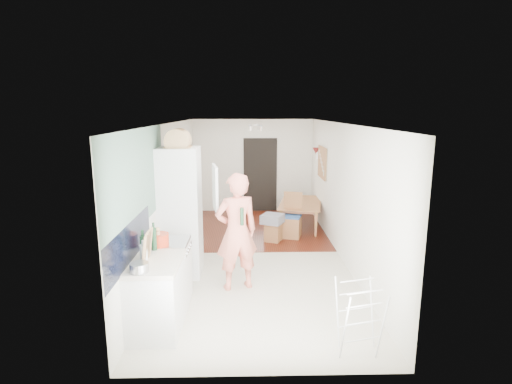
{
  "coord_description": "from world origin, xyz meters",
  "views": [
    {
      "loc": [
        -0.16,
        -7.21,
        2.74
      ],
      "look_at": [
        0.01,
        0.2,
        1.21
      ],
      "focal_mm": 28.0,
      "sensor_mm": 36.0,
      "label": 1
    }
  ],
  "objects_px": {
    "stool": "(273,232)",
    "dining_chair": "(291,216)",
    "person": "(236,221)",
    "dining_table": "(302,216)",
    "drying_rack": "(359,319)"
  },
  "relations": [
    {
      "from": "stool",
      "to": "person",
      "type": "bearing_deg",
      "value": -107.71
    },
    {
      "from": "dining_table",
      "to": "drying_rack",
      "type": "height_order",
      "value": "drying_rack"
    },
    {
      "from": "person",
      "to": "drying_rack",
      "type": "xyz_separation_m",
      "value": [
        1.42,
        -1.74,
        -0.66
      ]
    },
    {
      "from": "person",
      "to": "stool",
      "type": "xyz_separation_m",
      "value": [
        0.71,
        2.23,
        -0.87
      ]
    },
    {
      "from": "stool",
      "to": "dining_chair",
      "type": "bearing_deg",
      "value": 33.5
    },
    {
      "from": "dining_table",
      "to": "dining_chair",
      "type": "relative_size",
      "value": 1.47
    },
    {
      "from": "dining_table",
      "to": "stool",
      "type": "height_order",
      "value": "dining_table"
    },
    {
      "from": "stool",
      "to": "drying_rack",
      "type": "bearing_deg",
      "value": -79.85
    },
    {
      "from": "stool",
      "to": "drying_rack",
      "type": "xyz_separation_m",
      "value": [
        0.71,
        -3.98,
        0.22
      ]
    },
    {
      "from": "dining_table",
      "to": "drying_rack",
      "type": "relative_size",
      "value": 1.71
    },
    {
      "from": "dining_chair",
      "to": "drying_rack",
      "type": "distance_m",
      "value": 4.26
    },
    {
      "from": "dining_chair",
      "to": "stool",
      "type": "bearing_deg",
      "value": -129.58
    },
    {
      "from": "person",
      "to": "stool",
      "type": "bearing_deg",
      "value": -126.71
    },
    {
      "from": "person",
      "to": "dining_table",
      "type": "relative_size",
      "value": 1.5
    },
    {
      "from": "person",
      "to": "drying_rack",
      "type": "distance_m",
      "value": 2.35
    }
  ]
}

